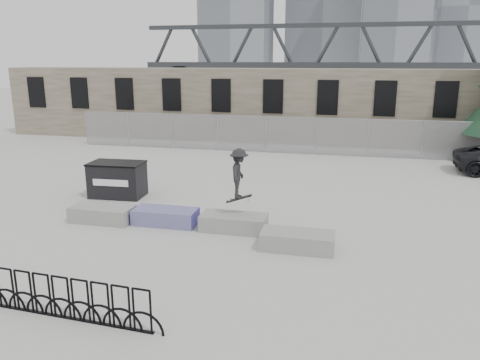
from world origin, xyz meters
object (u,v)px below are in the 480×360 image
Objects in this scene: planter_offset at (297,240)px; bike_rack at (61,298)px; skateboarder at (239,174)px; dumpster at (117,179)px; planter_center_left at (166,216)px; planter_center_right at (234,222)px; planter_far_left at (102,213)px.

planter_offset is 0.45× the size of bike_rack.
dumpster is at bearing 59.81° from skateboarder.
planter_center_left and planter_center_right have the same top height.
planter_far_left is 0.45× the size of bike_rack.
planter_offset is 8.06m from dumpster.
dumpster is at bearing 153.47° from planter_offset.
bike_rack is 2.69× the size of skateboarder.
bike_rack is (0.05, -5.68, 0.17)m from planter_center_left.
planter_center_left is 1.00× the size of planter_offset.
planter_center_left is 2.80m from skateboarder.
bike_rack is at bearing -73.10° from dumpster.
planter_center_left is 4.42m from planter_offset.
dumpster reaches higher than planter_offset.
skateboarder is at bearing 67.99° from bike_rack.
planter_far_left is 0.97× the size of dumpster.
skateboarder is at bearing -27.83° from dumpster.
planter_center_right is at bearing 153.23° from planter_offset.
planter_center_left is at bearing 178.35° from planter_center_right.
bike_rack reaches higher than planter_center_left.
skateboarder is at bearing 40.81° from planter_center_right.
planter_center_left is 2.23m from planter_center_right.
planter_offset is at bearing -29.60° from dumpster.
planter_center_left is at bearing 85.93° from skateboarder.
dumpster is (-5.15, 2.56, 0.40)m from planter_center_right.
skateboarder reaches higher than planter_far_left.
planter_center_right is 1.00× the size of planter_offset.
skateboarder is (2.32, 5.74, 1.32)m from bike_rack.
planter_center_right is at bearing -1.65° from planter_center_left.
planter_far_left is 4.31m from planter_center_right.
bike_rack is at bearing -132.72° from planter_offset.
skateboarder is at bearing 3.50° from planter_far_left.
dumpster reaches higher than bike_rack.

